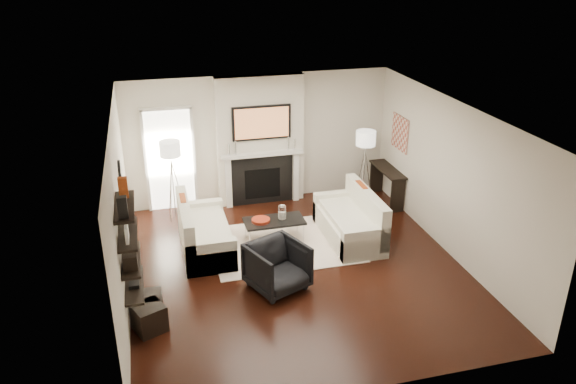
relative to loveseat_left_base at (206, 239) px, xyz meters
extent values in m
plane|color=black|center=(1.41, -1.00, -0.21)|extent=(6.00, 6.00, 0.00)
plane|color=white|center=(1.41, -1.00, 2.49)|extent=(6.00, 6.00, 0.00)
plane|color=silver|center=(1.41, 2.00, 1.14)|extent=(5.50, 0.00, 5.50)
plane|color=silver|center=(1.41, -4.00, 1.14)|extent=(5.50, 0.00, 5.50)
plane|color=silver|center=(-1.34, -1.00, 1.14)|extent=(0.00, 6.00, 6.00)
plane|color=silver|center=(4.16, -1.00, 1.14)|extent=(0.00, 6.00, 6.00)
cube|color=silver|center=(1.41, 1.87, 1.14)|extent=(1.80, 0.25, 2.70)
cube|color=black|center=(1.41, 1.74, 0.31)|extent=(1.30, 0.02, 1.04)
cube|color=black|center=(1.41, 1.73, 0.24)|extent=(0.75, 0.02, 0.65)
cube|color=white|center=(0.69, 1.71, 0.34)|extent=(0.12, 0.08, 1.10)
cube|color=white|center=(2.13, 1.71, 0.34)|extent=(0.12, 0.08, 1.10)
cube|color=white|center=(1.41, 1.69, 0.91)|extent=(1.70, 0.18, 0.07)
cube|color=black|center=(1.41, 1.71, 1.57)|extent=(1.20, 0.06, 0.70)
cube|color=#BF723F|center=(1.41, 1.68, 1.57)|extent=(1.10, 0.00, 0.62)
cylinder|color=silver|center=(0.86, 1.70, 1.09)|extent=(0.04, 0.04, 0.30)
cylinder|color=silver|center=(0.73, 1.70, 1.06)|extent=(0.04, 0.04, 0.24)
cylinder|color=silver|center=(1.96, 1.70, 1.09)|extent=(0.04, 0.04, 0.30)
cylinder|color=silver|center=(2.09, 1.70, 1.06)|extent=(0.04, 0.04, 0.24)
cube|color=white|center=(-0.44, 1.98, 0.84)|extent=(0.90, 0.02, 2.10)
cube|color=white|center=(-0.92, 1.96, 0.84)|extent=(0.06, 0.06, 2.16)
cube|color=white|center=(0.04, 1.96, 0.84)|extent=(0.06, 0.06, 2.16)
cube|color=white|center=(-0.44, 1.96, 1.92)|extent=(1.02, 0.06, 0.06)
cube|color=beige|center=(1.39, -0.16, -0.20)|extent=(2.60, 2.00, 0.01)
cube|color=#ECE7CE|center=(0.00, 0.00, 0.00)|extent=(0.85, 1.80, 0.42)
cube|color=#ECE7CE|center=(-0.33, 0.00, 0.32)|extent=(0.18, 1.80, 0.80)
cube|color=#ECE7CE|center=(0.00, -0.81, 0.09)|extent=(0.85, 0.18, 0.60)
cube|color=#ECE7CE|center=(0.00, 0.81, 0.09)|extent=(0.85, 0.18, 0.60)
cube|color=#ECE7CE|center=(0.05, 0.00, 0.26)|extent=(0.63, 1.44, 0.10)
cube|color=#953912|center=(-0.33, 0.30, 0.52)|extent=(0.10, 0.42, 0.42)
cube|color=black|center=(-0.33, -0.30, 0.51)|extent=(0.10, 0.40, 0.40)
cube|color=#ECE7CE|center=(2.63, -0.22, 0.00)|extent=(0.85, 1.80, 0.42)
cube|color=#ECE7CE|center=(2.96, -0.22, 0.32)|extent=(0.18, 1.80, 0.80)
cube|color=#ECE7CE|center=(2.63, -1.03, 0.09)|extent=(0.85, 0.18, 0.60)
cube|color=#ECE7CE|center=(2.63, 0.59, 0.09)|extent=(0.85, 0.18, 0.60)
cube|color=#ECE7CE|center=(2.58, -0.22, 0.26)|extent=(0.63, 1.44, 0.10)
cube|color=#953912|center=(2.96, 0.08, 0.52)|extent=(0.10, 0.42, 0.42)
cube|color=black|center=(2.96, -0.52, 0.51)|extent=(0.10, 0.40, 0.40)
cube|color=black|center=(1.27, 0.04, 0.19)|extent=(1.10, 0.55, 0.04)
cylinder|color=silver|center=(0.77, -0.18, -0.02)|extent=(0.02, 0.02, 0.38)
cylinder|color=silver|center=(1.77, -0.18, -0.02)|extent=(0.02, 0.02, 0.38)
cylinder|color=silver|center=(0.77, 0.26, -0.02)|extent=(0.02, 0.02, 0.38)
cylinder|color=silver|center=(1.77, 0.26, -0.02)|extent=(0.02, 0.02, 0.38)
cylinder|color=white|center=(1.42, 0.04, 0.35)|extent=(0.15, 0.15, 0.26)
cylinder|color=white|center=(1.42, 0.04, 0.29)|extent=(0.11, 0.11, 0.16)
cylinder|color=red|center=(1.02, 0.04, 0.24)|extent=(0.34, 0.34, 0.06)
imported|color=black|center=(0.95, -1.52, 0.21)|extent=(1.06, 1.03, 0.85)
cylinder|color=silver|center=(-0.44, 1.53, 0.39)|extent=(0.02, 0.02, 1.20)
cylinder|color=white|center=(-0.44, 1.53, 1.24)|extent=(0.40, 0.40, 0.30)
cylinder|color=silver|center=(-0.33, 1.53, 0.39)|extent=(0.25, 0.02, 1.23)
cylinder|color=silver|center=(-0.49, 1.62, 0.39)|extent=(0.14, 0.22, 1.23)
cylinder|color=silver|center=(-0.49, 1.43, 0.39)|extent=(0.14, 0.22, 1.23)
cylinder|color=silver|center=(3.46, 1.19, 0.39)|extent=(0.02, 0.02, 1.20)
cylinder|color=white|center=(3.46, 1.19, 1.24)|extent=(0.40, 0.40, 0.30)
cylinder|color=silver|center=(3.57, 1.19, 0.39)|extent=(0.25, 0.02, 1.23)
cylinder|color=silver|center=(3.41, 1.29, 0.39)|extent=(0.14, 0.22, 1.23)
cylinder|color=silver|center=(3.41, 1.10, 0.39)|extent=(0.14, 0.22, 1.23)
cube|color=black|center=(3.98, 1.15, 0.52)|extent=(0.35, 1.20, 0.04)
cube|color=black|center=(3.98, 0.60, 0.14)|extent=(0.30, 0.04, 0.71)
cube|color=black|center=(3.98, 1.70, 0.14)|extent=(0.30, 0.04, 0.71)
cube|color=#BA765D|center=(4.14, 1.05, 1.34)|extent=(0.03, 0.70, 0.70)
cube|color=black|center=(-1.21, -2.00, 0.49)|extent=(0.25, 1.00, 0.03)
cube|color=black|center=(-1.21, -2.00, 0.89)|extent=(0.25, 1.00, 0.04)
cube|color=black|center=(-1.21, -2.00, 1.29)|extent=(0.25, 1.00, 0.04)
cube|color=black|center=(-1.21, -2.00, 1.69)|extent=(0.25, 1.00, 0.04)
cube|color=black|center=(-1.21, -2.37, 1.85)|extent=(0.12, 0.10, 0.28)
cube|color=#953912|center=(-1.21, -1.73, 1.85)|extent=(0.12, 0.10, 0.28)
cube|color=white|center=(-1.21, -2.20, 1.42)|extent=(0.04, 0.30, 0.22)
cube|color=black|center=(-1.21, -1.76, 1.40)|extent=(0.04, 0.22, 0.18)
cube|color=black|center=(-1.21, -2.21, 1.01)|extent=(0.18, 0.25, 0.20)
cube|color=black|center=(-1.21, -1.81, 0.97)|extent=(0.15, 0.12, 0.12)
cube|color=black|center=(-1.21, -2.04, 0.53)|extent=(0.14, 0.20, 0.05)
cube|color=white|center=(-1.21, -1.70, 0.60)|extent=(0.10, 0.10, 0.18)
cylinder|color=black|center=(-1.32, -0.10, 1.49)|extent=(0.04, 0.34, 0.34)
cylinder|color=white|center=(-1.29, -0.10, 1.49)|extent=(0.01, 0.29, 0.29)
cube|color=black|center=(-1.06, -1.83, -0.01)|extent=(0.41, 0.41, 0.40)
cube|color=black|center=(-1.06, -2.11, -0.01)|extent=(0.53, 0.53, 0.40)
camera|label=1|loc=(-0.80, -8.95, 4.77)|focal=35.00mm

